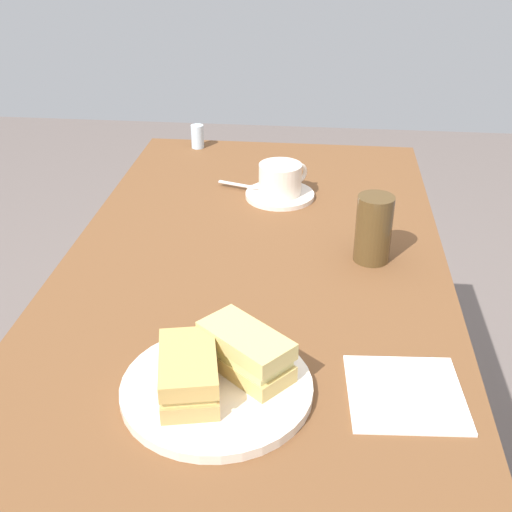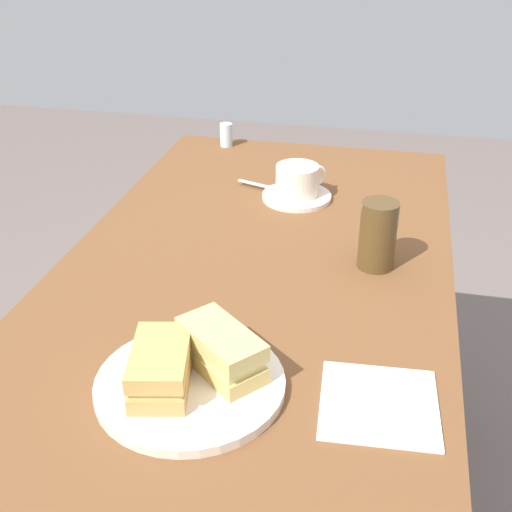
{
  "view_description": "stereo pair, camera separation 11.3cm",
  "coord_description": "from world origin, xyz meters",
  "px_view_note": "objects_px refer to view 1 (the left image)",
  "views": [
    {
      "loc": [
        1.03,
        0.11,
        1.3
      ],
      "look_at": [
        0.05,
        0.01,
        0.75
      ],
      "focal_mm": 46.19,
      "sensor_mm": 36.0,
      "label": 1
    },
    {
      "loc": [
        1.01,
        0.22,
        1.3
      ],
      "look_at": [
        0.05,
        0.01,
        0.75
      ],
      "focal_mm": 46.19,
      "sensor_mm": 36.0,
      "label": 2
    }
  ],
  "objects_px": {
    "sandwich_front": "(189,373)",
    "coffee_saucer": "(280,195)",
    "sandwich_back": "(246,352)",
    "spoon": "(246,186)",
    "dining_table": "(255,297)",
    "drinking_glass": "(374,229)",
    "coffee_cup": "(281,178)",
    "salt_shaker": "(197,136)",
    "napkin": "(405,393)",
    "sandwich_plate": "(217,388)"
  },
  "relations": [
    {
      "from": "sandwich_front",
      "to": "coffee_saucer",
      "type": "bearing_deg",
      "value": 174.09
    },
    {
      "from": "sandwich_front",
      "to": "sandwich_back",
      "type": "height_order",
      "value": "sandwich_back"
    },
    {
      "from": "sandwich_front",
      "to": "spoon",
      "type": "distance_m",
      "value": 0.68
    },
    {
      "from": "spoon",
      "to": "dining_table",
      "type": "bearing_deg",
      "value": 9.88
    },
    {
      "from": "spoon",
      "to": "drinking_glass",
      "type": "distance_m",
      "value": 0.39
    },
    {
      "from": "sandwich_front",
      "to": "coffee_cup",
      "type": "height_order",
      "value": "coffee_cup"
    },
    {
      "from": "sandwich_front",
      "to": "salt_shaker",
      "type": "distance_m",
      "value": 0.96
    },
    {
      "from": "sandwich_back",
      "to": "sandwich_front",
      "type": "bearing_deg",
      "value": -53.65
    },
    {
      "from": "napkin",
      "to": "drinking_glass",
      "type": "relative_size",
      "value": 1.23
    },
    {
      "from": "sandwich_back",
      "to": "spoon",
      "type": "bearing_deg",
      "value": -173.1
    },
    {
      "from": "sandwich_front",
      "to": "coffee_saucer",
      "type": "relative_size",
      "value": 0.91
    },
    {
      "from": "dining_table",
      "to": "coffee_saucer",
      "type": "distance_m",
      "value": 0.29
    },
    {
      "from": "spoon",
      "to": "drinking_glass",
      "type": "xyz_separation_m",
      "value": [
        0.28,
        0.26,
        0.05
      ]
    },
    {
      "from": "spoon",
      "to": "salt_shaker",
      "type": "height_order",
      "value": "salt_shaker"
    },
    {
      "from": "dining_table",
      "to": "coffee_saucer",
      "type": "relative_size",
      "value": 8.36
    },
    {
      "from": "coffee_cup",
      "to": "dining_table",
      "type": "bearing_deg",
      "value": -5.58
    },
    {
      "from": "salt_shaker",
      "to": "napkin",
      "type": "bearing_deg",
      "value": 26.08
    },
    {
      "from": "sandwich_front",
      "to": "coffee_cup",
      "type": "bearing_deg",
      "value": 174.0
    },
    {
      "from": "coffee_saucer",
      "to": "salt_shaker",
      "type": "xyz_separation_m",
      "value": [
        -0.29,
        -0.23,
        0.02
      ]
    },
    {
      "from": "sandwich_plate",
      "to": "sandwich_back",
      "type": "xyz_separation_m",
      "value": [
        -0.03,
        0.03,
        0.04
      ]
    },
    {
      "from": "coffee_saucer",
      "to": "drinking_glass",
      "type": "height_order",
      "value": "drinking_glass"
    },
    {
      "from": "dining_table",
      "to": "salt_shaker",
      "type": "distance_m",
      "value": 0.61
    },
    {
      "from": "napkin",
      "to": "coffee_cup",
      "type": "bearing_deg",
      "value": -161.24
    },
    {
      "from": "salt_shaker",
      "to": "coffee_cup",
      "type": "bearing_deg",
      "value": 38.95
    },
    {
      "from": "sandwich_front",
      "to": "salt_shaker",
      "type": "relative_size",
      "value": 2.29
    },
    {
      "from": "salt_shaker",
      "to": "drinking_glass",
      "type": "distance_m",
      "value": 0.69
    },
    {
      "from": "dining_table",
      "to": "salt_shaker",
      "type": "height_order",
      "value": "salt_shaker"
    },
    {
      "from": "coffee_saucer",
      "to": "napkin",
      "type": "bearing_deg",
      "value": 18.89
    },
    {
      "from": "sandwich_plate",
      "to": "dining_table",
      "type": "bearing_deg",
      "value": 178.49
    },
    {
      "from": "coffee_cup",
      "to": "spoon",
      "type": "height_order",
      "value": "coffee_cup"
    },
    {
      "from": "sandwich_front",
      "to": "spoon",
      "type": "relative_size",
      "value": 1.39
    },
    {
      "from": "sandwich_back",
      "to": "drinking_glass",
      "type": "relative_size",
      "value": 1.14
    },
    {
      "from": "sandwich_plate",
      "to": "spoon",
      "type": "relative_size",
      "value": 2.6
    },
    {
      "from": "drinking_glass",
      "to": "sandwich_front",
      "type": "bearing_deg",
      "value": -32.08
    },
    {
      "from": "dining_table",
      "to": "drinking_glass",
      "type": "relative_size",
      "value": 10.13
    },
    {
      "from": "dining_table",
      "to": "napkin",
      "type": "xyz_separation_m",
      "value": [
        0.35,
        0.24,
        0.09
      ]
    },
    {
      "from": "coffee_saucer",
      "to": "sandwich_front",
      "type": "bearing_deg",
      "value": -5.91
    },
    {
      "from": "coffee_cup",
      "to": "napkin",
      "type": "bearing_deg",
      "value": 18.76
    },
    {
      "from": "sandwich_front",
      "to": "napkin",
      "type": "xyz_separation_m",
      "value": [
        -0.04,
        0.28,
        -0.04
      ]
    },
    {
      "from": "dining_table",
      "to": "napkin",
      "type": "relative_size",
      "value": 8.25
    },
    {
      "from": "coffee_cup",
      "to": "sandwich_plate",
      "type": "bearing_deg",
      "value": -3.24
    },
    {
      "from": "dining_table",
      "to": "sandwich_plate",
      "type": "xyz_separation_m",
      "value": [
        0.37,
        -0.01,
        0.09
      ]
    },
    {
      "from": "sandwich_plate",
      "to": "sandwich_back",
      "type": "bearing_deg",
      "value": 133.73
    },
    {
      "from": "sandwich_front",
      "to": "salt_shaker",
      "type": "xyz_separation_m",
      "value": [
        -0.95,
        -0.17,
        -0.01
      ]
    },
    {
      "from": "coffee_cup",
      "to": "drinking_glass",
      "type": "height_order",
      "value": "drinking_glass"
    },
    {
      "from": "dining_table",
      "to": "spoon",
      "type": "relative_size",
      "value": 12.76
    },
    {
      "from": "sandwich_plate",
      "to": "coffee_saucer",
      "type": "xyz_separation_m",
      "value": [
        -0.64,
        0.04,
        -0.0
      ]
    },
    {
      "from": "dining_table",
      "to": "coffee_cup",
      "type": "relative_size",
      "value": 12.05
    },
    {
      "from": "coffee_saucer",
      "to": "sandwich_plate",
      "type": "bearing_deg",
      "value": -3.14
    },
    {
      "from": "sandwich_back",
      "to": "spoon",
      "type": "xyz_separation_m",
      "value": [
        -0.63,
        -0.08,
        -0.03
      ]
    }
  ]
}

